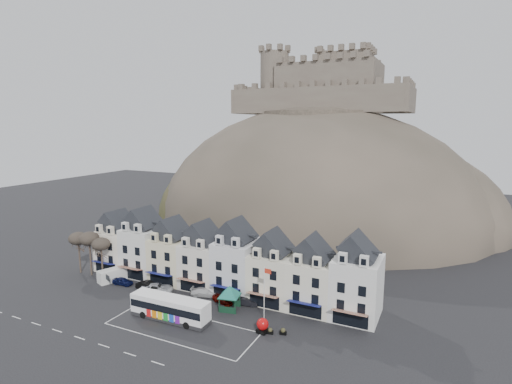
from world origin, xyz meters
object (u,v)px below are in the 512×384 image
flagpole (265,290)px  car_white (206,292)px  red_buoy (263,325)px  car_silver (157,288)px  car_charcoal (246,301)px  bus_shelter (230,291)px  bus (170,307)px  car_black (149,286)px  car_navy (123,281)px  car_maroon (223,299)px  white_van (112,275)px

flagpole → car_white: size_ratio=1.65×
red_buoy → car_silver: red_buoy is taller
car_silver → car_charcoal: (16.18, 2.37, -0.13)m
bus_shelter → flagpole: bearing=-17.8°
bus → car_white: size_ratio=2.49×
car_black → car_charcoal: car_black is taller
red_buoy → car_charcoal: 8.93m
car_navy → car_silver: 7.92m
flagpole → car_black: flagpole is taller
car_charcoal → car_white: bearing=76.8°
car_navy → car_white: car_white is taller
bus_shelter → car_maroon: 3.54m
car_black → car_navy: bearing=93.7°
car_silver → car_maroon: car_silver is taller
car_charcoal → car_maroon: bearing=91.2°
flagpole → car_charcoal: (-4.72, 3.16, -4.13)m
flagpole → car_white: flagpole is taller
white_van → car_white: 19.46m
car_charcoal → bus_shelter: bearing=134.0°
flagpole → car_charcoal: 7.02m
car_charcoal → red_buoy: bearing=-150.8°
flagpole → car_black: bearing=178.0°
white_van → car_black: (9.05, -0.52, -0.35)m
car_black → flagpole: bearing=-88.2°
car_navy → car_charcoal: car_navy is taller
car_navy → car_white: 16.51m
car_white → car_navy: bearing=82.3°
car_charcoal → bus: bearing=125.9°
car_navy → car_maroon: car_maroon is taller
car_black → car_white: car_black is taller
car_white → car_charcoal: size_ratio=1.29×
car_navy → white_van: bearing=76.3°
bus → white_van: bearing=157.6°
car_navy → bus_shelter: bearing=-94.3°
bus → car_black: 12.18m
car_navy → car_white: size_ratio=0.77×
white_van → car_white: white_van is taller
bus → car_navy: size_ratio=3.23×
red_buoy → car_charcoal: (-5.97, 6.62, -0.42)m
white_van → car_navy: 3.12m
red_buoy → car_navy: bearing=172.0°
white_van → car_black: 9.07m
car_charcoal → white_van: bearing=81.1°
red_buoy → car_black: 24.43m
car_silver → car_navy: bearing=66.1°
car_silver → white_van: bearing=63.3°
bus → red_buoy: bearing=9.0°
car_black → bus_shelter: bearing=-86.8°
car_navy → car_black: (6.01, 0.00, 0.12)m
car_maroon → car_charcoal: 3.84m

